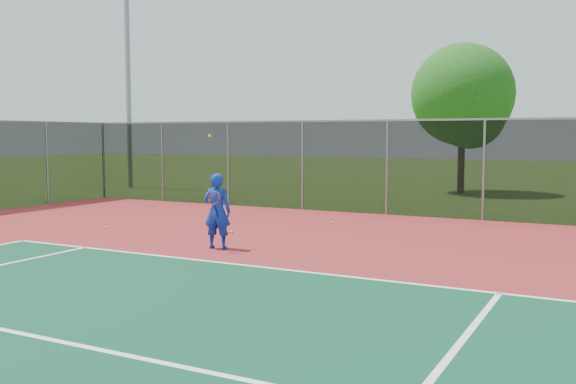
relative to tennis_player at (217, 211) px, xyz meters
name	(u,v)px	position (x,y,z in m)	size (l,w,h in m)	color
ground	(305,328)	(4.32, -4.35, -0.87)	(120.00, 120.00, 0.00)	#3A631C
court_apron	(360,294)	(4.32, -2.35, -0.86)	(30.00, 20.00, 0.02)	maroon
fence_back	(484,169)	(4.32, 7.65, 0.69)	(30.00, 0.06, 3.03)	black
tennis_player	(217,211)	(0.00, 0.00, 0.00)	(0.70, 0.68, 2.55)	#122DAC
practice_ball_0	(232,232)	(-0.94, 2.06, -0.82)	(0.07, 0.07, 0.07)	yellow
practice_ball_1	(332,223)	(0.68, 4.81, -0.82)	(0.07, 0.07, 0.07)	yellow
practice_ball_2	(106,227)	(-4.38, 1.13, -0.82)	(0.07, 0.07, 0.07)	yellow
practice_ball_4	(228,232)	(-1.03, 2.02, -0.82)	(0.07, 0.07, 0.07)	yellow
floodlight_nw	(128,50)	(-13.24, 12.11, 5.74)	(0.90, 0.40, 11.68)	gray
tree_back_left	(465,99)	(1.74, 16.60, 3.24)	(4.45, 4.45, 6.54)	#331E12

